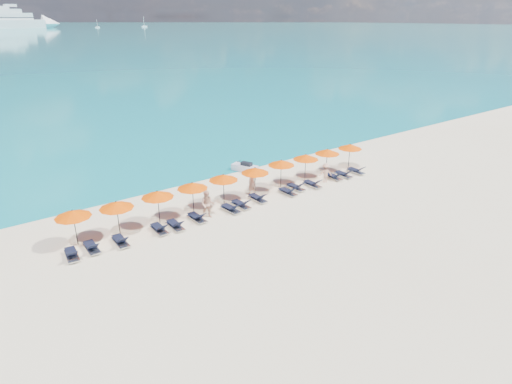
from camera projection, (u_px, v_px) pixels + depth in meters
ground at (283, 223)px, 28.09m from camera, size 1400.00×1400.00×0.00m
cruise_ship at (6, 20)px, 485.11m from camera, size 122.56×32.64×33.73m
sailboat_near at (144, 26)px, 550.68m from camera, size 6.88×2.29×12.62m
sailboat_far at (97, 27)px, 520.25m from camera, size 5.18×1.73×9.50m
jetski at (245, 167)px, 37.37m from camera, size 1.71×2.47×0.82m
beachgoer_a at (252, 183)px, 32.31m from camera, size 0.68×0.48×1.79m
beachgoer_b at (207, 204)px, 28.47m from camera, size 1.08×0.98×1.93m
beachgoer_c at (326, 173)px, 34.67m from camera, size 1.14×0.93×1.61m
umbrella_0 at (73, 214)px, 24.66m from camera, size 2.10×2.10×2.28m
umbrella_1 at (116, 205)px, 25.81m from camera, size 2.10×2.10×2.28m
umbrella_2 at (157, 194)px, 27.36m from camera, size 2.10×2.10×2.28m
umbrella_3 at (192, 186)px, 28.77m from camera, size 2.10×2.10×2.28m
umbrella_4 at (223, 177)px, 30.25m from camera, size 2.10×2.10×2.28m
umbrella_5 at (255, 170)px, 31.61m from camera, size 2.10×2.10×2.28m
umbrella_6 at (281, 163)px, 33.28m from camera, size 2.10×2.10×2.28m
umbrella_7 at (306, 157)px, 34.64m from camera, size 2.10×2.10×2.28m
umbrella_8 at (327, 152)px, 36.03m from camera, size 2.10×2.10×2.28m
umbrella_9 at (350, 146)px, 37.44m from camera, size 2.10×2.10×2.28m
lounger_0 at (72, 254)px, 23.93m from camera, size 0.79×1.75×0.66m
lounger_1 at (92, 247)px, 24.66m from camera, size 0.64×1.71×0.66m
lounger_2 at (120, 241)px, 25.36m from camera, size 0.66×1.71×0.66m
lounger_3 at (159, 229)px, 26.81m from camera, size 0.65×1.71×0.66m
lounger_4 at (175, 225)px, 27.29m from camera, size 0.64×1.71×0.66m
lounger_5 at (197, 217)px, 28.32m from camera, size 0.69×1.73×0.66m
lounger_6 at (231, 208)px, 29.63m from camera, size 0.79×1.76×0.66m
lounger_7 at (241, 204)px, 30.30m from camera, size 0.75×1.74×0.66m
lounger_8 at (258, 198)px, 31.33m from camera, size 0.68×1.72×0.66m
lounger_9 at (288, 191)px, 32.50m from camera, size 0.68×1.72×0.66m
lounger_10 at (296, 187)px, 33.39m from camera, size 0.70×1.73×0.66m
lounger_11 at (312, 184)px, 33.98m from camera, size 0.65×1.71×0.66m
lounger_12 at (334, 176)px, 35.55m from camera, size 0.68×1.72×0.66m
lounger_13 at (344, 174)px, 36.07m from camera, size 0.65×1.71×0.66m
lounger_14 at (356, 171)px, 36.90m from camera, size 0.63×1.70×0.66m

